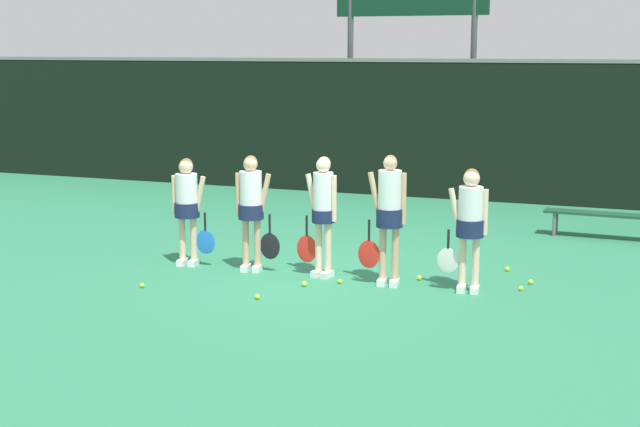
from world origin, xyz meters
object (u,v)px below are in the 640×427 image
at_px(player_1, 251,204).
at_px(player_2, 323,207).
at_px(tennis_ball_0, 419,278).
at_px(tennis_ball_4, 521,288).
at_px(bench_courtside, 608,216).
at_px(tennis_ball_6, 531,282).
at_px(tennis_ball_1, 340,281).
at_px(scoreboard, 411,11).
at_px(player_3, 389,209).
at_px(player_0, 187,203).
at_px(player_4, 470,219).
at_px(tennis_ball_3, 507,269).
at_px(tennis_ball_7, 142,285).
at_px(tennis_ball_2, 257,297).
at_px(tennis_ball_5, 304,284).

distance_m(player_1, player_2, 1.09).
bearing_deg(tennis_ball_0, tennis_ball_4, -2.48).
relative_size(bench_courtside, tennis_ball_6, 30.26).
relative_size(player_1, tennis_ball_6, 24.01).
distance_m(tennis_ball_0, tennis_ball_1, 1.14).
distance_m(scoreboard, player_3, 9.47).
distance_m(player_1, tennis_ball_0, 2.65).
distance_m(player_0, tennis_ball_0, 3.63).
bearing_deg(bench_courtside, player_0, -141.85).
height_order(player_0, player_2, player_2).
distance_m(player_3, tennis_ball_0, 1.16).
height_order(player_1, tennis_ball_4, player_1).
distance_m(player_4, tennis_ball_0, 1.27).
relative_size(tennis_ball_3, tennis_ball_7, 1.09).
bearing_deg(bench_courtside, tennis_ball_2, -123.96).
bearing_deg(tennis_ball_7, tennis_ball_3, 30.36).
bearing_deg(scoreboard, tennis_ball_2, -86.37).
bearing_deg(tennis_ball_3, tennis_ball_4, -71.46).
bearing_deg(player_1, tennis_ball_2, -73.21).
bearing_deg(tennis_ball_6, tennis_ball_1, -160.42).
bearing_deg(tennis_ball_4, tennis_ball_3, 108.54).
relative_size(tennis_ball_2, tennis_ball_5, 0.94).
xyz_separation_m(tennis_ball_0, tennis_ball_3, (1.09, 0.95, 0.00)).
xyz_separation_m(player_0, tennis_ball_6, (5.01, 0.66, -0.92)).
bearing_deg(player_4, tennis_ball_4, 17.22).
relative_size(scoreboard, player_2, 3.00).
relative_size(scoreboard, player_1, 3.04).
bearing_deg(tennis_ball_2, tennis_ball_6, 31.64).
distance_m(player_2, tennis_ball_0, 1.69).
distance_m(scoreboard, tennis_ball_1, 9.89).
distance_m(player_3, tennis_ball_5, 1.56).
bearing_deg(tennis_ball_7, tennis_ball_0, 26.44).
relative_size(player_4, tennis_ball_0, 23.72).
distance_m(bench_courtside, tennis_ball_2, 6.89).
relative_size(player_0, tennis_ball_4, 24.44).
xyz_separation_m(player_4, tennis_ball_6, (0.75, 0.67, -0.96)).
bearing_deg(tennis_ball_1, tennis_ball_3, 36.03).
xyz_separation_m(player_0, player_2, (2.14, 0.06, 0.05)).
distance_m(tennis_ball_2, tennis_ball_7, 1.72).
relative_size(bench_courtside, tennis_ball_2, 31.93).
bearing_deg(bench_courtside, player_4, -108.20).
distance_m(tennis_ball_1, tennis_ball_6, 2.66).
bearing_deg(bench_courtside, tennis_ball_7, -133.68).
xyz_separation_m(tennis_ball_6, tennis_ball_7, (-4.98, -2.04, -0.00)).
relative_size(player_4, tennis_ball_5, 23.41).
relative_size(player_1, tennis_ball_3, 23.85).
bearing_deg(tennis_ball_0, player_0, -174.47).
xyz_separation_m(player_0, player_4, (4.26, -0.01, 0.04)).
relative_size(player_2, tennis_ball_1, 26.86).
relative_size(player_1, player_2, 0.98).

